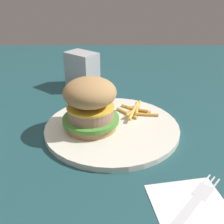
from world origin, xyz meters
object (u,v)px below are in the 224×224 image
at_px(plate, 112,127).
at_px(fries_pile, 135,111).
at_px(napkin_dispenser, 82,70).
at_px(fork, 192,205).
at_px(sandwich, 90,104).
at_px(napkin, 191,207).

height_order(plate, fries_pile, fries_pile).
xyz_separation_m(fries_pile, napkin_dispenser, (0.20, 0.14, 0.03)).
distance_m(fork, napkin_dispenser, 0.52).
bearing_deg(fork, napkin_dispenser, 23.08).
distance_m(sandwich, napkin, 0.27).
xyz_separation_m(sandwich, napkin, (-0.21, -0.16, -0.07)).
height_order(plate, napkin, plate).
height_order(sandwich, napkin, sandwich).
bearing_deg(napkin_dispenser, napkin, -28.06).
xyz_separation_m(fries_pile, napkin, (-0.28, -0.06, -0.02)).
distance_m(sandwich, fries_pile, 0.13).
xyz_separation_m(plate, sandwich, (-0.01, 0.04, 0.06)).
distance_m(plate, napkin_dispenser, 0.27).
height_order(fork, napkin_dispenser, napkin_dispenser).
relative_size(plate, sandwich, 2.43).
bearing_deg(napkin_dispenser, fork, -27.90).
bearing_deg(fries_pile, sandwich, 122.60).
relative_size(napkin, napkin_dispenser, 1.04).
bearing_deg(fries_pile, plate, 133.15).
bearing_deg(plate, fries_pile, -46.85).
distance_m(plate, sandwich, 0.08).
bearing_deg(fork, napkin, 138.58).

